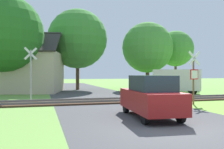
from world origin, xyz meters
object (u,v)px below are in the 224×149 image
object	(u,v)px
tree_far	(176,49)
tree_center	(78,39)
tree_left	(4,34)
tree_right	(147,48)
crossing_sign_far	(31,70)
stop_sign_near	(194,75)
house	(29,71)
mail_truck	(174,80)
parked_car	(151,96)

from	to	relation	value
tree_far	tree_center	size ratio (longest dim) A/B	0.79
tree_center	tree_left	bearing A→B (deg)	-146.74
tree_far	tree_right	bearing A→B (deg)	-170.36
crossing_sign_far	tree_right	world-z (taller)	tree_right
stop_sign_near	tree_right	xyz separation A→B (m)	(3.41, 14.60, 3.21)
crossing_sign_far	tree_left	bearing A→B (deg)	100.30
tree_right	tree_left	world-z (taller)	tree_left
stop_sign_near	house	xyz separation A→B (m)	(-10.11, 13.52, 0.35)
mail_truck	parked_car	distance (m)	13.28
house	mail_truck	world-z (taller)	house
tree_left	parked_car	distance (m)	16.96
tree_left	tree_center	size ratio (longest dim) A/B	0.96
tree_right	parked_car	distance (m)	20.07
parked_car	house	bearing A→B (deg)	112.67
crossing_sign_far	parked_car	distance (m)	9.62
tree_right	mail_truck	xyz separation A→B (m)	(-0.41, -7.00, -3.76)
crossing_sign_far	tree_right	bearing A→B (deg)	26.29
tree_far	parked_car	size ratio (longest dim) A/B	1.79
parked_car	tree_left	bearing A→B (deg)	122.06
tree_far	tree_right	xyz separation A→B (m)	(-4.20, -0.71, -0.05)
house	tree_center	world-z (taller)	tree_center
tree_left	mail_truck	xyz separation A→B (m)	(15.07, -3.39, -4.22)
stop_sign_near	mail_truck	world-z (taller)	stop_sign_near
tree_left	tree_center	bearing A→B (deg)	33.26
tree_left	tree_center	xyz separation A→B (m)	(7.22, 4.74, 0.42)
house	tree_left	bearing A→B (deg)	-115.11
mail_truck	house	bearing A→B (deg)	93.03
crossing_sign_far	parked_car	bearing A→B (deg)	-68.74
crossing_sign_far	mail_truck	size ratio (longest dim) A/B	0.70
tree_right	tree_left	distance (m)	15.90
tree_center	parked_car	size ratio (longest dim) A/B	2.27
tree_center	tree_far	bearing A→B (deg)	-1.90
crossing_sign_far	tree_left	world-z (taller)	tree_left
tree_right	mail_truck	bearing A→B (deg)	-93.38
stop_sign_near	tree_right	world-z (taller)	tree_right
mail_truck	crossing_sign_far	bearing A→B (deg)	130.73
stop_sign_near	mail_truck	xyz separation A→B (m)	(3.00, 7.60, -0.55)
parked_car	tree_right	bearing A→B (deg)	70.62
tree_right	tree_left	xyz separation A→B (m)	(-15.48, -3.61, 0.46)
tree_right	parked_car	size ratio (longest dim) A/B	1.96
tree_left	crossing_sign_far	bearing A→B (deg)	-68.34
stop_sign_near	crossing_sign_far	xyz separation A→B (m)	(-9.53, 4.61, 0.31)
crossing_sign_far	house	bearing A→B (deg)	82.33
parked_car	tree_far	bearing A→B (deg)	61.38
tree_right	tree_center	size ratio (longest dim) A/B	0.86
tree_right	tree_left	bearing A→B (deg)	-166.87
mail_truck	parked_car	size ratio (longest dim) A/B	1.27
tree_left	stop_sign_near	bearing A→B (deg)	-42.32
mail_truck	tree_right	bearing A→B (deg)	23.96
mail_truck	parked_car	xyz separation A→B (m)	(-7.39, -11.03, -0.34)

